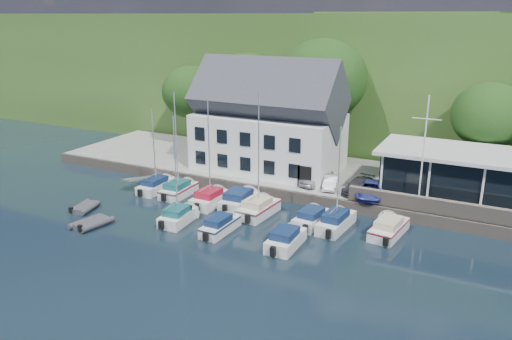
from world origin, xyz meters
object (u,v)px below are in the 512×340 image
object	(u,v)px
harbor_building	(269,126)
boat_r2_1	(176,172)
boat_r1_2	(209,155)
boat_r2_2	(220,224)
car_blue	(371,189)
flagpole	(423,153)
boat_r1_7	(389,226)
dinghy_1	(91,222)
boat_r1_0	(154,148)
car_dgrey	(358,186)
club_pavilion	(459,174)
boat_r1_3	(239,198)
dinghy_0	(85,206)
boat_r1_1	(177,150)
boat_r1_5	(312,216)
car_silver	(316,178)
boat_r2_3	(286,237)
boat_r1_6	(339,173)
boat_r1_4	(259,161)
car_white	(331,182)

from	to	relation	value
harbor_building	boat_r2_1	world-z (taller)	harbor_building
boat_r1_2	boat_r2_2	bearing A→B (deg)	-49.52
car_blue	flagpole	xyz separation A→B (m)	(4.05, -0.76, 3.84)
boat_r1_2	boat_r1_7	world-z (taller)	boat_r1_2
boat_r2_2	dinghy_1	xyz separation A→B (m)	(-9.55, -3.66, -0.31)
boat_r1_0	boat_r1_2	bearing A→B (deg)	-8.20
boat_r1_0	boat_r2_2	size ratio (longest dim) A/B	1.47
car_dgrey	dinghy_1	distance (m)	22.45
club_pavilion	car_blue	xyz separation A→B (m)	(-6.57, -3.15, -1.35)
boat_r1_3	dinghy_0	size ratio (longest dim) A/B	2.16
boat_r1_1	boat_r1_5	world-z (taller)	boat_r1_1
car_silver	boat_r1_0	bearing A→B (deg)	-138.45
boat_r1_5	dinghy_0	world-z (taller)	boat_r1_5
club_pavilion	dinghy_0	xyz separation A→B (m)	(-28.04, -14.63, -2.73)
car_silver	boat_r1_7	world-z (taller)	car_silver
boat_r1_3	club_pavilion	bearing A→B (deg)	23.12
dinghy_0	dinghy_1	xyz separation A→B (m)	(3.01, -2.34, 0.04)
car_blue	flagpole	bearing A→B (deg)	-18.01
boat_r2_3	club_pavilion	bearing A→B (deg)	52.48
car_blue	dinghy_1	world-z (taller)	car_blue
boat_r1_7	boat_r2_3	size ratio (longest dim) A/B	1.14
boat_r1_3	boat_r1_7	xyz separation A→B (m)	(12.77, 0.08, -0.09)
boat_r1_2	boat_r1_6	world-z (taller)	boat_r1_6
boat_r2_1	dinghy_0	world-z (taller)	boat_r2_1
boat_r1_6	boat_r2_3	bearing A→B (deg)	-110.73
boat_r2_1	boat_r2_3	xyz separation A→B (m)	(9.39, -0.09, -3.51)
boat_r2_1	boat_r2_2	world-z (taller)	boat_r2_1
car_blue	boat_r2_2	world-z (taller)	car_blue
car_blue	dinghy_0	distance (m)	24.39
boat_r1_1	boat_r2_1	size ratio (longest dim) A/B	1.03
boat_r1_1	boat_r2_1	distance (m)	6.29
club_pavilion	dinghy_1	world-z (taller)	club_pavilion
car_blue	dinghy_1	xyz separation A→B (m)	(-18.46, -13.83, -1.34)
car_silver	boat_r1_4	bearing A→B (deg)	-91.75
boat_r2_3	dinghy_0	world-z (taller)	boat_r2_3
harbor_building	boat_r2_2	bearing A→B (deg)	-79.65
boat_r2_2	boat_r2_3	bearing A→B (deg)	0.83
car_dgrey	boat_r1_0	size ratio (longest dim) A/B	0.49
boat_r1_4	boat_r1_7	bearing A→B (deg)	9.77
boat_r1_1	boat_r1_4	world-z (taller)	boat_r1_4
car_blue	flagpole	size ratio (longest dim) A/B	0.45
car_white	flagpole	size ratio (longest dim) A/B	0.37
boat_r1_5	dinghy_1	world-z (taller)	boat_r1_5
club_pavilion	boat_r1_2	bearing A→B (deg)	-155.31
dinghy_1	car_blue	bearing A→B (deg)	47.63
boat_r1_1	club_pavilion	bearing A→B (deg)	18.40
flagpole	boat_r2_3	distance (m)	12.99
club_pavilion	boat_r1_3	world-z (taller)	club_pavilion
car_silver	car_blue	world-z (taller)	car_blue
car_silver	boat_r2_2	bearing A→B (deg)	-89.33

